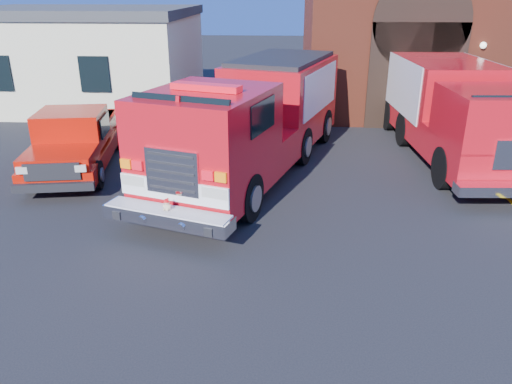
# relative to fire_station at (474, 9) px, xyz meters

# --- Properties ---
(ground) EXTENTS (100.00, 100.00, 0.00)m
(ground) POSITION_rel_fire_station_xyz_m (-8.99, -13.98, -4.25)
(ground) COLOR black
(ground) RESTS_ON ground
(parking_stripe_mid) EXTENTS (0.12, 3.00, 0.01)m
(parking_stripe_mid) POSITION_rel_fire_station_xyz_m (-2.49, -9.98, -4.25)
(parking_stripe_mid) COLOR yellow
(parking_stripe_mid) RESTS_ON ground
(parking_stripe_far) EXTENTS (0.12, 3.00, 0.01)m
(parking_stripe_far) POSITION_rel_fire_station_xyz_m (-2.49, -6.98, -4.25)
(parking_stripe_far) COLOR yellow
(parking_stripe_far) RESTS_ON ground
(fire_station) EXTENTS (15.20, 10.20, 8.45)m
(fire_station) POSITION_rel_fire_station_xyz_m (0.00, 0.00, 0.00)
(fire_station) COLOR maroon
(fire_station) RESTS_ON ground
(side_building) EXTENTS (10.20, 8.20, 4.35)m
(side_building) POSITION_rel_fire_station_xyz_m (-17.99, -0.99, -2.05)
(side_building) COLOR beige
(side_building) RESTS_ON ground
(fire_engine) EXTENTS (5.81, 10.49, 3.12)m
(fire_engine) POSITION_rel_fire_station_xyz_m (-9.32, -10.21, -2.64)
(fire_engine) COLOR black
(fire_engine) RESTS_ON ground
(pickup_truck) EXTENTS (2.91, 5.90, 1.85)m
(pickup_truck) POSITION_rel_fire_station_xyz_m (-14.75, -10.36, -3.38)
(pickup_truck) COLOR black
(pickup_truck) RESTS_ON ground
(secondary_truck) EXTENTS (3.25, 9.17, 2.93)m
(secondary_truck) POSITION_rel_fire_station_xyz_m (-3.01, -8.29, -2.65)
(secondary_truck) COLOR black
(secondary_truck) RESTS_ON ground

